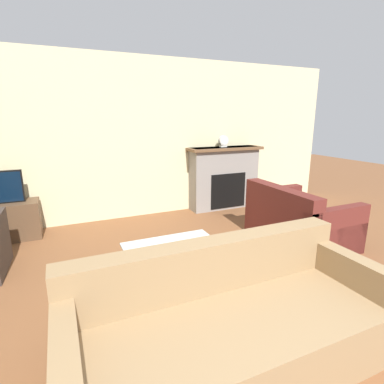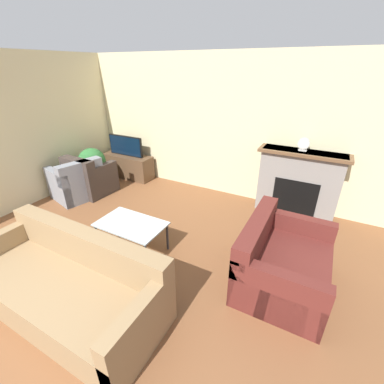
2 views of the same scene
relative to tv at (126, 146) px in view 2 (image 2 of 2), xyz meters
The scene contains 12 objects.
wall_back 2.05m from the tv, ahead, with size 8.45×0.06×2.70m.
wall_left 2.22m from the tv, 112.11° to the right, with size 0.06×7.56×2.70m.
fireplace 3.82m from the tv, ahead, with size 1.45×0.41×1.17m.
tv_stand 0.50m from the tv, 90.00° to the left, with size 1.25×0.42×0.54m.
tv is the anchor object (origin of this frame).
couch_sectional 3.80m from the tv, 58.89° to the right, with size 2.26×0.93×0.82m.
couch_loveseat 4.33m from the tv, 24.16° to the right, with size 0.97×1.31×0.82m.
armchair_by_window 1.41m from the tv, 97.92° to the right, with size 0.96×1.01×0.82m.
armchair_accent 1.15m from the tv, 96.20° to the right, with size 0.84×0.77×0.82m.
coffee_table 2.89m from the tv, 47.99° to the right, with size 0.95×0.58×0.46m.
potted_plant 0.86m from the tv, 109.57° to the right, with size 0.57×0.57×0.88m.
mantel_clock 3.82m from the tv, ahead, with size 0.19×0.07×0.22m.
Camera 2 is at (2.16, -0.13, 2.45)m, focal length 24.00 mm.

